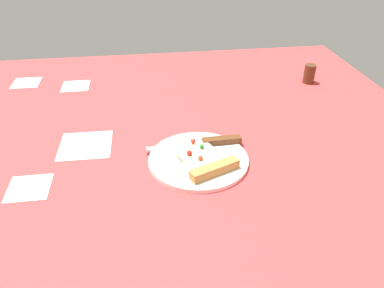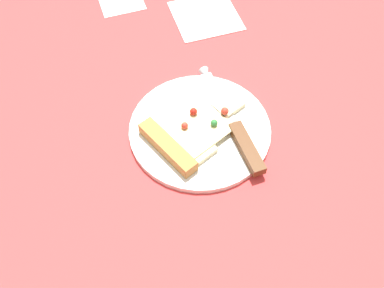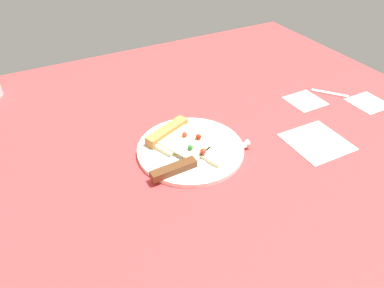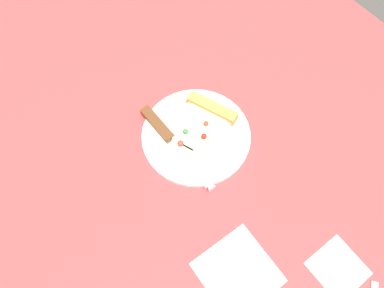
{
  "view_description": "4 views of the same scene",
  "coord_description": "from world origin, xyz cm",
  "px_view_note": "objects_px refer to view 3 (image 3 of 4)",
  "views": [
    {
      "loc": [
        80.59,
        -10.02,
        52.03
      ],
      "look_at": [
        6.22,
        0.56,
        3.36
      ],
      "focal_mm": 34.72,
      "sensor_mm": 36.0,
      "label": 1
    },
    {
      "loc": [
        24.61,
        43.75,
        61.98
      ],
      "look_at": [
        11.55,
        5.17,
        2.25
      ],
      "focal_mm": 41.99,
      "sensor_mm": 36.0,
      "label": 2
    },
    {
      "loc": [
        -45.33,
        30.1,
        49.64
      ],
      "look_at": [
        8.94,
        1.32,
        1.89
      ],
      "focal_mm": 32.71,
      "sensor_mm": 36.0,
      "label": 3
    },
    {
      "loc": [
        -14.12,
        -27.99,
        70.3
      ],
      "look_at": [
        6.03,
        -0.76,
        3.67
      ],
      "focal_mm": 33.64,
      "sensor_mm": 36.0,
      "label": 4
    }
  ],
  "objects_px": {
    "knife": "(193,162)",
    "napkin": "(317,142)",
    "pizza_slice": "(182,140)",
    "plate": "(190,149)",
    "fork": "(343,95)"
  },
  "relations": [
    {
      "from": "knife",
      "to": "napkin",
      "type": "relative_size",
      "value": 1.85
    },
    {
      "from": "pizza_slice",
      "to": "knife",
      "type": "bearing_deg",
      "value": 58.21
    },
    {
      "from": "plate",
      "to": "napkin",
      "type": "relative_size",
      "value": 1.84
    },
    {
      "from": "plate",
      "to": "pizza_slice",
      "type": "bearing_deg",
      "value": 22.57
    },
    {
      "from": "napkin",
      "to": "knife",
      "type": "bearing_deg",
      "value": 79.62
    },
    {
      "from": "plate",
      "to": "fork",
      "type": "height_order",
      "value": "plate"
    },
    {
      "from": "plate",
      "to": "fork",
      "type": "relative_size",
      "value": 1.85
    },
    {
      "from": "plate",
      "to": "pizza_slice",
      "type": "xyz_separation_m",
      "value": [
        0.02,
        0.01,
        0.01
      ]
    },
    {
      "from": "napkin",
      "to": "pizza_slice",
      "type": "bearing_deg",
      "value": 65.04
    },
    {
      "from": "pizza_slice",
      "to": "napkin",
      "type": "relative_size",
      "value": 1.47
    },
    {
      "from": "napkin",
      "to": "plate",
      "type": "bearing_deg",
      "value": 68.36
    },
    {
      "from": "plate",
      "to": "pizza_slice",
      "type": "relative_size",
      "value": 1.26
    },
    {
      "from": "knife",
      "to": "fork",
      "type": "xyz_separation_m",
      "value": [
        0.07,
        -0.51,
        -0.01
      ]
    },
    {
      "from": "knife",
      "to": "napkin",
      "type": "distance_m",
      "value": 0.3
    },
    {
      "from": "fork",
      "to": "napkin",
      "type": "height_order",
      "value": "fork"
    }
  ]
}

